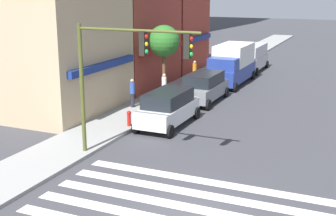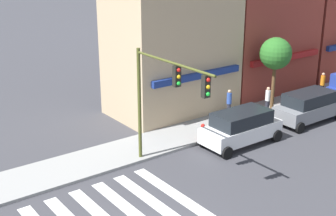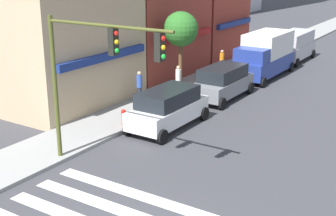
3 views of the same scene
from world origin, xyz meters
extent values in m
cube|color=gray|center=(0.00, 7.50, 0.07)|extent=(120.00, 3.00, 0.15)
cube|color=tan|center=(9.58, 11.50, 6.93)|extent=(7.92, 5.00, 13.86)
cube|color=navy|center=(9.58, 8.85, 3.00)|extent=(6.74, 0.30, 0.40)
cube|color=maroon|center=(17.75, 11.50, 5.48)|extent=(8.15, 5.00, 10.96)
cube|color=maroon|center=(17.75, 8.85, 3.00)|extent=(6.93, 0.30, 0.40)
cube|color=maroon|center=(25.48, 11.50, 4.95)|extent=(6.70, 5.00, 9.89)
cylinder|color=#474C1E|center=(3.71, 6.40, 2.94)|extent=(0.18, 0.18, 5.88)
cylinder|color=#474C1E|center=(3.71, 3.64, 5.68)|extent=(0.12, 5.53, 0.12)
cube|color=black|center=(3.71, 3.36, 5.16)|extent=(0.32, 0.24, 0.95)
sphere|color=red|center=(3.71, 3.23, 5.45)|extent=(0.18, 0.18, 0.18)
sphere|color=#EAAD14|center=(3.71, 3.23, 5.15)|extent=(0.18, 0.18, 0.18)
sphere|color=green|center=(3.71, 3.23, 4.85)|extent=(0.18, 0.18, 0.18)
cube|color=black|center=(3.71, 1.43, 5.16)|extent=(0.32, 0.24, 0.95)
sphere|color=red|center=(3.71, 1.30, 5.45)|extent=(0.18, 0.18, 0.18)
sphere|color=#EAAD14|center=(3.71, 1.30, 5.15)|extent=(0.18, 0.18, 0.18)
sphere|color=green|center=(3.71, 1.30, 4.85)|extent=(0.18, 0.18, 0.18)
cube|color=white|center=(9.29, 4.70, 0.77)|extent=(4.72, 1.94, 0.85)
cube|color=black|center=(9.29, 4.70, 1.56)|extent=(3.30, 1.77, 0.75)
cylinder|color=black|center=(7.35, 5.65, 0.34)|extent=(0.68, 0.22, 0.68)
cylinder|color=black|center=(7.35, 3.75, 0.34)|extent=(0.68, 0.22, 0.68)
cylinder|color=black|center=(11.23, 5.65, 0.34)|extent=(0.68, 0.22, 0.68)
cylinder|color=black|center=(11.23, 3.75, 0.34)|extent=(0.68, 0.22, 0.68)
cube|color=slate|center=(15.20, 4.70, 0.77)|extent=(4.71, 1.93, 0.85)
cube|color=black|center=(15.20, 4.70, 1.56)|extent=(3.30, 1.77, 0.75)
cylinder|color=black|center=(13.26, 5.65, 0.34)|extent=(0.68, 0.22, 0.68)
cylinder|color=black|center=(13.26, 3.75, 0.34)|extent=(0.68, 0.22, 0.68)
cylinder|color=black|center=(17.14, 5.65, 0.34)|extent=(0.68, 0.22, 0.68)
cylinder|color=black|center=(18.86, 5.80, 0.34)|extent=(0.68, 0.22, 0.68)
cylinder|color=#23232D|center=(19.92, 7.12, 0.57)|extent=(0.26, 0.26, 0.85)
cylinder|color=orange|center=(19.92, 7.12, 1.35)|extent=(0.32, 0.32, 0.70)
sphere|color=tan|center=(19.92, 7.12, 1.81)|extent=(0.22, 0.22, 0.22)
cylinder|color=#23232D|center=(14.05, 7.05, 0.57)|extent=(0.26, 0.26, 0.85)
cylinder|color=silver|center=(14.05, 7.05, 1.35)|extent=(0.32, 0.32, 0.70)
sphere|color=tan|center=(14.05, 7.05, 1.81)|extent=(0.22, 0.22, 0.22)
cylinder|color=#23232D|center=(11.62, 8.12, 0.57)|extent=(0.26, 0.26, 0.85)
cylinder|color=#2D4C9E|center=(11.62, 8.12, 1.35)|extent=(0.32, 0.32, 0.70)
sphere|color=tan|center=(11.62, 8.12, 1.81)|extent=(0.22, 0.22, 0.22)
cylinder|color=red|center=(7.96, 6.40, 0.47)|extent=(0.20, 0.20, 0.65)
sphere|color=red|center=(7.96, 6.40, 0.87)|extent=(0.24, 0.24, 0.24)
cylinder|color=brown|center=(15.03, 7.50, 1.67)|extent=(0.24, 0.24, 3.03)
sphere|color=#286623|center=(15.03, 7.50, 3.91)|extent=(2.09, 2.09, 2.09)
camera|label=1|loc=(-13.23, -5.13, 7.42)|focal=50.00mm
camera|label=2|loc=(-8.35, -12.22, 10.56)|focal=50.00mm
camera|label=3|loc=(-8.84, -7.00, 7.90)|focal=50.00mm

